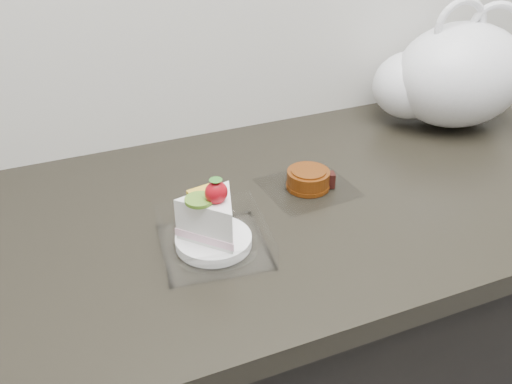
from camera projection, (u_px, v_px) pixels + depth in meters
The scene contains 4 objects.
counter at pixel (302, 364), 1.27m from camera, with size 2.04×0.64×0.90m.
cake_tray at pixel (213, 229), 0.88m from camera, with size 0.18×0.18×0.13m.
mooncake_wrap at pixel (309, 181), 1.04m from camera, with size 0.17×0.16×0.04m.
plastic_bag at pixel (451, 76), 1.24m from camera, with size 0.37×0.30×0.28m.
Camera 1 is at (-0.44, 0.92, 1.44)m, focal length 40.00 mm.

